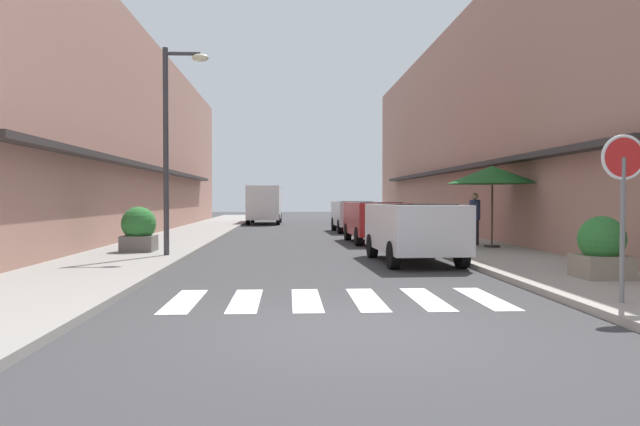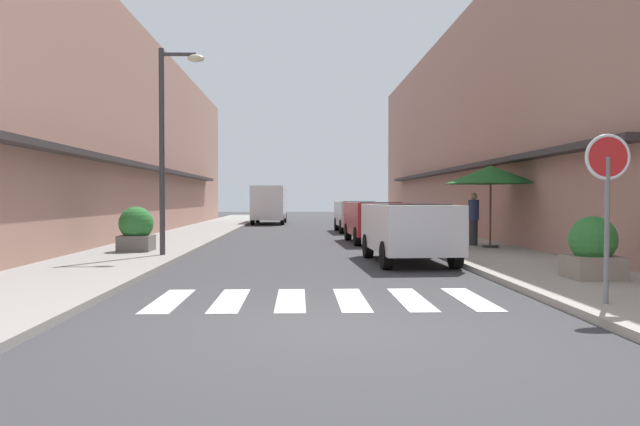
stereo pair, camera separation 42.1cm
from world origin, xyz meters
name	(u,v)px [view 2 (the right image)]	position (x,y,z in m)	size (l,w,h in m)	color
ground_plane	(308,238)	(0.00, 16.88, 0.00)	(92.83, 92.83, 0.00)	#38383A
sidewalk_left	(185,237)	(-4.92, 16.88, 0.06)	(3.02, 59.07, 0.12)	gray
sidewalk_right	(428,236)	(4.92, 16.88, 0.06)	(3.02, 59.07, 0.12)	#9E998E
building_row_left	(93,137)	(-8.92, 17.99, 4.16)	(5.50, 39.98, 8.32)	#A87A6B
building_row_right	(516,127)	(8.92, 17.99, 4.65)	(5.50, 39.98, 9.30)	#A87A6B
crosswalk	(321,300)	(0.00, 2.06, 0.01)	(5.20, 2.20, 0.01)	silver
parked_car_near	(408,226)	(2.36, 7.41, 0.92)	(1.94, 4.06, 1.47)	silver
parked_car_mid	(375,217)	(2.36, 14.05, 0.92)	(1.93, 4.14, 1.47)	maroon
parked_car_far	(356,213)	(2.36, 20.98, 0.92)	(1.90, 3.97, 1.47)	silver
delivery_van	(269,201)	(-2.21, 30.40, 1.41)	(2.08, 5.43, 2.37)	silver
round_street_sign	(607,174)	(3.98, 0.94, 1.94)	(0.65, 0.07, 2.39)	slate
street_lamp	(169,129)	(-3.75, 8.53, 3.42)	(1.19, 0.28, 5.40)	#38383D
cafe_umbrella	(491,175)	(5.43, 10.57, 2.31)	(2.73, 2.73, 2.47)	#262626
planter_corner	(593,249)	(5.09, 3.56, 0.67)	(0.89, 0.89, 1.16)	gray
planter_midblock	(136,229)	(-4.94, 9.71, 0.73)	(0.95, 0.95, 1.25)	slate
pedestrian_walking_near	(474,218)	(5.15, 11.35, 0.99)	(0.34, 0.34, 1.66)	#282B33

